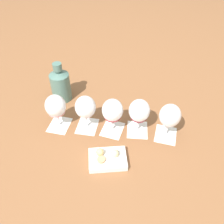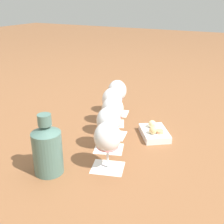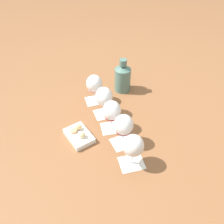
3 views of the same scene
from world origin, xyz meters
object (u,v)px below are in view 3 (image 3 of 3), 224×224
at_px(wine_glass_2, 112,111).
at_px(wine_glass_4, 133,147).
at_px(ceramic_vase, 123,77).
at_px(wine_glass_3, 124,126).
at_px(snack_dish, 79,135).
at_px(wine_glass_0, 94,85).
at_px(wine_glass_1, 104,98).

xyz_separation_m(wine_glass_2, wine_glass_4, (0.22, 0.09, -0.00)).
bearing_deg(ceramic_vase, wine_glass_3, -1.19).
xyz_separation_m(wine_glass_2, snack_dish, (0.07, -0.16, -0.09)).
distance_m(wine_glass_3, wine_glass_4, 0.13).
distance_m(ceramic_vase, snack_dish, 0.47).
height_order(wine_glass_0, ceramic_vase, ceramic_vase).
distance_m(wine_glass_4, ceramic_vase, 0.56).
height_order(wine_glass_4, snack_dish, wine_glass_4).
bearing_deg(wine_glass_3, wine_glass_1, -155.57).
bearing_deg(wine_glass_3, ceramic_vase, 178.81).
xyz_separation_m(wine_glass_0, snack_dish, (0.30, -0.06, -0.09)).
relative_size(wine_glass_2, ceramic_vase, 0.81).
height_order(wine_glass_1, wine_glass_2, same).
relative_size(wine_glass_0, wine_glass_4, 1.00).
xyz_separation_m(wine_glass_0, wine_glass_3, (0.33, 0.15, -0.00)).
xyz_separation_m(ceramic_vase, snack_dish, (0.41, -0.23, -0.07)).
xyz_separation_m(wine_glass_3, snack_dish, (-0.03, -0.22, -0.09)).
distance_m(wine_glass_2, wine_glass_3, 0.11).
bearing_deg(snack_dish, wine_glass_0, 168.29).
height_order(wine_glass_1, snack_dish, wine_glass_1).
bearing_deg(wine_glass_3, snack_dish, -97.83).
height_order(wine_glass_1, wine_glass_4, same).
bearing_deg(wine_glass_3, wine_glass_4, 16.37).
bearing_deg(wine_glass_0, wine_glass_1, 26.69).
xyz_separation_m(wine_glass_1, wine_glass_2, (0.11, 0.04, 0.00)).
distance_m(wine_glass_0, ceramic_vase, 0.20).
distance_m(wine_glass_0, wine_glass_3, 0.36).
relative_size(wine_glass_4, ceramic_vase, 0.81).
bearing_deg(snack_dish, wine_glass_4, 58.76).
bearing_deg(ceramic_vase, wine_glass_2, -10.39).
relative_size(wine_glass_2, snack_dish, 0.93).
bearing_deg(wine_glass_2, wine_glass_0, -156.03).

